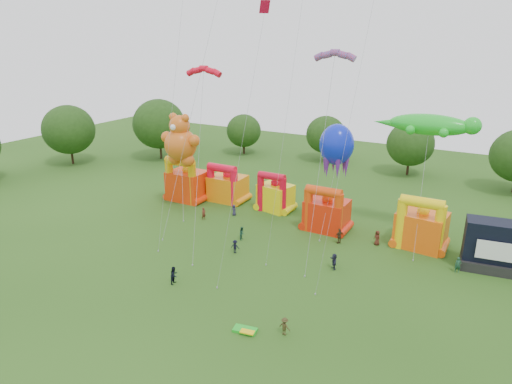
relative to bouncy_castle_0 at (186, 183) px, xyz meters
The scene contains 24 objects.
ground 32.72m from the bouncy_castle_0, 55.31° to the right, with size 160.00×160.00×0.00m, color #254A15.
tree_ring 31.62m from the bouncy_castle_0, 56.47° to the right, with size 126.02×128.15×12.07m.
bouncy_castle_0 is the anchor object (origin of this frame).
bouncy_castle_1 6.17m from the bouncy_castle_0, 25.48° to the left, with size 5.28×4.27×6.00m.
bouncy_castle_2 13.97m from the bouncy_castle_0, 10.80° to the left, with size 5.13×4.46×5.86m.
bouncy_castle_3 22.64m from the bouncy_castle_0, ahead, with size 5.24×4.23×6.17m.
bouncy_castle_4 34.20m from the bouncy_castle_0, ahead, with size 5.80×4.84×6.64m.
stage_trailer 43.34m from the bouncy_castle_0, ahead, with size 9.03×4.34×5.49m.
teddy_bear_kite 6.74m from the bouncy_castle_0, 58.30° to the right, with size 6.34×6.24×13.94m.
gecko_kite 34.22m from the bouncy_castle_0, ahead, with size 12.19×10.29×15.28m.
octopus_kite 24.15m from the bouncy_castle_0, ahead, with size 4.27×7.28×13.71m.
parafoil_kites 17.42m from the bouncy_castle_0, 44.00° to the right, with size 20.77×15.31×30.20m.
diamond_kites 26.59m from the bouncy_castle_0, 33.60° to the right, with size 22.15×13.21×37.96m.
folded_kite_bundle 34.46m from the bouncy_castle_0, 44.69° to the right, with size 2.14×1.37×0.31m.
spectator_0 10.08m from the bouncy_castle_0, 11.88° to the right, with size 0.77×0.50×1.58m, color #292742.
spectator_1 8.92m from the bouncy_castle_0, 37.74° to the right, with size 0.63×0.42×1.73m, color #5B261A.
spectator_2 17.05m from the bouncy_castle_0, 29.46° to the right, with size 0.81×0.63×1.67m, color #1A4130.
spectator_3 19.96m from the bouncy_castle_0, 36.78° to the right, with size 1.03×0.59×1.60m, color black.
spectator_4 25.90m from the bouncy_castle_0, ahead, with size 1.14×0.47×1.94m, color #382B16.
spectator_5 29.08m from the bouncy_castle_0, 20.24° to the right, with size 1.67×0.53×1.81m, color #212137.
spectator_6 29.78m from the bouncy_castle_0, ahead, with size 0.89×0.58×1.82m, color #4B2015.
spectator_7 39.23m from the bouncy_castle_0, ahead, with size 0.64×0.42×1.74m, color #1D4830.
spectator_8 25.17m from the bouncy_castle_0, 55.73° to the right, with size 0.91×0.71×1.87m, color black.
spectator_9 35.86m from the bouncy_castle_0, 39.78° to the right, with size 1.04×0.60×1.60m, color #393016.
Camera 1 is at (22.55, -25.58, 23.79)m, focal length 32.00 mm.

